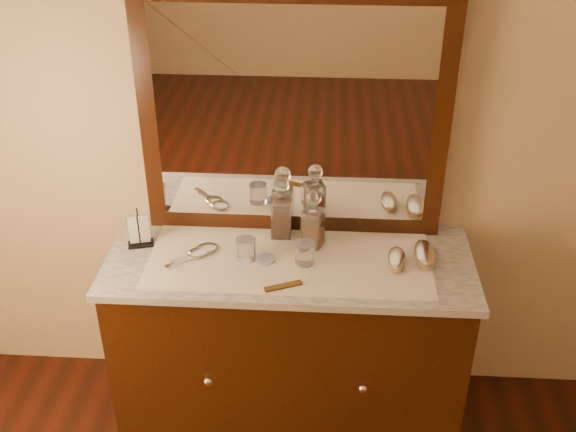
% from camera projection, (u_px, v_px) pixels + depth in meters
% --- Properties ---
extents(dresser_cabinet, '(1.40, 0.55, 0.82)m').
position_uv_depth(dresser_cabinet, '(290.00, 344.00, 2.90)').
color(dresser_cabinet, black).
rests_on(dresser_cabinet, floor).
extents(dresser_plinth, '(1.46, 0.59, 0.08)m').
position_uv_depth(dresser_plinth, '(289.00, 406.00, 3.08)').
color(dresser_plinth, black).
rests_on(dresser_plinth, floor).
extents(knob_left, '(0.04, 0.04, 0.04)m').
position_uv_depth(knob_left, '(208.00, 381.00, 2.65)').
color(knob_left, silver).
rests_on(knob_left, dresser_cabinet).
extents(knob_right, '(0.04, 0.04, 0.04)m').
position_uv_depth(knob_right, '(363.00, 388.00, 2.61)').
color(knob_right, silver).
rests_on(knob_right, dresser_cabinet).
extents(marble_top, '(1.44, 0.59, 0.03)m').
position_uv_depth(marble_top, '(290.00, 261.00, 2.68)').
color(marble_top, silver).
rests_on(marble_top, dresser_cabinet).
extents(mirror_frame, '(1.20, 0.08, 1.00)m').
position_uv_depth(mirror_frame, '(294.00, 115.00, 2.63)').
color(mirror_frame, black).
rests_on(mirror_frame, marble_top).
extents(mirror_glass, '(1.06, 0.01, 0.86)m').
position_uv_depth(mirror_glass, '(293.00, 118.00, 2.60)').
color(mirror_glass, white).
rests_on(mirror_glass, marble_top).
extents(lace_runner, '(1.10, 0.45, 0.00)m').
position_uv_depth(lace_runner, '(289.00, 260.00, 2.66)').
color(lace_runner, white).
rests_on(lace_runner, marble_top).
extents(pin_dish, '(0.09, 0.09, 0.01)m').
position_uv_depth(pin_dish, '(266.00, 259.00, 2.65)').
color(pin_dish, silver).
rests_on(pin_dish, lace_runner).
extents(comb, '(0.14, 0.08, 0.01)m').
position_uv_depth(comb, '(283.00, 286.00, 2.50)').
color(comb, brown).
rests_on(comb, lace_runner).
extents(napkin_rack, '(0.11, 0.09, 0.15)m').
position_uv_depth(napkin_rack, '(139.00, 232.00, 2.73)').
color(napkin_rack, black).
rests_on(napkin_rack, marble_top).
extents(decanter_left, '(0.08, 0.08, 0.27)m').
position_uv_depth(decanter_left, '(281.00, 213.00, 2.76)').
color(decanter_left, '#954015').
rests_on(decanter_left, lace_runner).
extents(decanter_right, '(0.10, 0.10, 0.25)m').
position_uv_depth(decanter_right, '(313.00, 225.00, 2.70)').
color(decanter_right, '#954015').
rests_on(decanter_right, lace_runner).
extents(brush_near, '(0.08, 0.16, 0.04)m').
position_uv_depth(brush_near, '(397.00, 260.00, 2.62)').
color(brush_near, '#8D7356').
rests_on(brush_near, lace_runner).
extents(brush_far, '(0.08, 0.18, 0.05)m').
position_uv_depth(brush_far, '(425.00, 254.00, 2.64)').
color(brush_far, '#8D7356').
rests_on(brush_far, lace_runner).
extents(hand_mirror_outer, '(0.17, 0.18, 0.02)m').
position_uv_depth(hand_mirror_outer, '(194.00, 255.00, 2.67)').
color(hand_mirror_outer, silver).
rests_on(hand_mirror_outer, lace_runner).
extents(hand_mirror_inner, '(0.18, 0.18, 0.02)m').
position_uv_depth(hand_mirror_inner, '(202.00, 250.00, 2.70)').
color(hand_mirror_inner, silver).
rests_on(hand_mirror_inner, lace_runner).
extents(tumblers, '(0.31, 0.09, 0.09)m').
position_uv_depth(tumblers, '(275.00, 251.00, 2.63)').
color(tumblers, white).
rests_on(tumblers, lace_runner).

